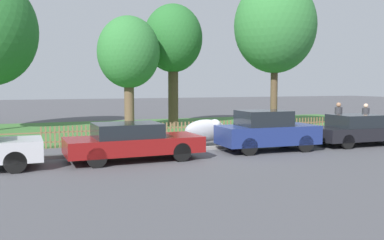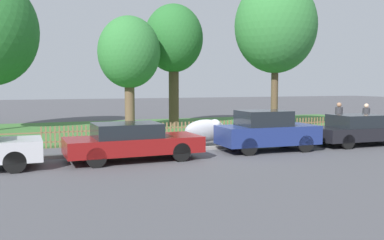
# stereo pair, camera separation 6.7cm
# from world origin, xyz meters

# --- Properties ---
(ground_plane) EXTENTS (120.00, 120.00, 0.00)m
(ground_plane) POSITION_xyz_m (0.00, 0.00, 0.00)
(ground_plane) COLOR #4C4C51
(kerb_stone) EXTENTS (31.23, 0.20, 0.12)m
(kerb_stone) POSITION_xyz_m (0.00, 0.10, 0.06)
(kerb_stone) COLOR gray
(kerb_stone) RESTS_ON ground
(grass_strip) EXTENTS (31.23, 11.97, 0.01)m
(grass_strip) POSITION_xyz_m (0.00, 8.61, 0.01)
(grass_strip) COLOR #3D7033
(grass_strip) RESTS_ON ground
(park_fence) EXTENTS (31.23, 0.05, 0.88)m
(park_fence) POSITION_xyz_m (-0.00, 2.64, 0.44)
(park_fence) COLOR olive
(park_fence) RESTS_ON ground
(parked_car_black_saloon) EXTENTS (4.51, 1.93, 1.26)m
(parked_car_black_saloon) POSITION_xyz_m (-4.09, -1.18, 0.65)
(parked_car_black_saloon) COLOR maroon
(parked_car_black_saloon) RESTS_ON ground
(parked_car_navy_estate) EXTENTS (3.82, 1.79, 1.55)m
(parked_car_navy_estate) POSITION_xyz_m (1.16, -1.03, 0.77)
(parked_car_navy_estate) COLOR navy
(parked_car_navy_estate) RESTS_ON ground
(parked_car_red_compact) EXTENTS (4.09, 1.85, 1.28)m
(parked_car_red_compact) POSITION_xyz_m (5.57, -1.05, 0.65)
(parked_car_red_compact) COLOR black
(parked_car_red_compact) RESTS_ON ground
(covered_motorcycle) EXTENTS (1.90, 0.75, 1.11)m
(covered_motorcycle) POSITION_xyz_m (-0.54, 0.79, 0.67)
(covered_motorcycle) COLOR black
(covered_motorcycle) RESTS_ON ground
(tree_behind_motorcycle) EXTENTS (3.37, 3.37, 6.20)m
(tree_behind_motorcycle) POSITION_xyz_m (-2.08, 7.87, 4.21)
(tree_behind_motorcycle) COLOR brown
(tree_behind_motorcycle) RESTS_ON ground
(tree_mid_park) EXTENTS (3.52, 3.52, 7.30)m
(tree_mid_park) POSITION_xyz_m (0.98, 9.43, 5.18)
(tree_mid_park) COLOR brown
(tree_mid_park) RESTS_ON ground
(tree_far_left) EXTENTS (4.50, 4.50, 8.33)m
(tree_far_left) POSITION_xyz_m (5.58, 5.51, 5.71)
(tree_far_left) COLOR brown
(tree_far_left) RESTS_ON ground
(pedestrian_near_fence) EXTENTS (0.43, 0.43, 1.69)m
(pedestrian_near_fence) POSITION_xyz_m (6.33, 1.09, 0.95)
(pedestrian_near_fence) COLOR black
(pedestrian_near_fence) RESTS_ON ground
(pedestrian_by_lamp) EXTENTS (0.37, 0.38, 1.64)m
(pedestrian_by_lamp) POSITION_xyz_m (7.54, 0.64, 0.92)
(pedestrian_by_lamp) COLOR #2D3351
(pedestrian_by_lamp) RESTS_ON ground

